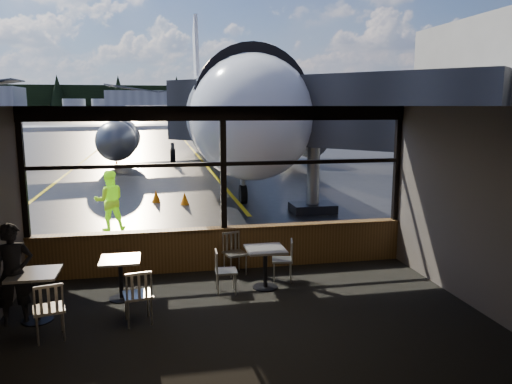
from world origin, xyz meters
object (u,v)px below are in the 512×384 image
object	(u,v)px
cafe_table_near	(265,268)
cone_wing	(117,164)
chair_near_n	(235,254)
passenger	(14,274)
jet_bridge	(309,144)
chair_mid_s	(138,296)
cafe_table_mid	(121,279)
ground_crew	(109,201)
cafe_table_left	(36,297)
chair_near_w	(226,272)
cone_extra	(156,196)
chair_left_s	(49,310)
chair_near_e	(282,260)
cone_nose	(185,199)
airliner	(212,67)

from	to	relation	value
cafe_table_near	cone_wing	bearing A→B (deg)	101.84
chair_near_n	passenger	size ratio (longest dim) A/B	0.53
jet_bridge	cone_wing	xyz separation A→B (m)	(-7.21, 13.36, -2.03)
cafe_table_near	chair_mid_s	xyz separation A→B (m)	(-2.37, -1.13, 0.06)
chair_mid_s	cone_wing	distance (m)	21.39
cafe_table_mid	ground_crew	world-z (taller)	ground_crew
chair_near_n	chair_mid_s	size ratio (longest dim) A/B	0.95
cafe_table_left	chair_near_w	distance (m)	3.29
ground_crew	cone_extra	xyz separation A→B (m)	(1.29, 3.97, -0.63)
chair_left_s	ground_crew	world-z (taller)	ground_crew
chair_mid_s	chair_near_e	bearing A→B (deg)	18.37
cafe_table_near	cafe_table_left	bearing A→B (deg)	-169.57
ground_crew	jet_bridge	bearing A→B (deg)	-176.66
jet_bridge	chair_near_n	xyz separation A→B (m)	(-3.43, -5.90, -1.83)
passenger	cone_nose	bearing A→B (deg)	52.36
cone_wing	cone_extra	size ratio (longest dim) A/B	1.07
cafe_table_mid	chair_near_e	world-z (taller)	chair_near_e
ground_crew	cone_extra	size ratio (longest dim) A/B	3.84
airliner	cafe_table_mid	xyz separation A→B (m)	(-4.09, -21.25, -5.37)
cone_extra	passenger	bearing A→B (deg)	-102.57
jet_bridge	ground_crew	bearing A→B (deg)	-167.20
chair_near_w	cone_extra	bearing A→B (deg)	-169.84
chair_mid_s	cafe_table_near	bearing A→B (deg)	16.01
chair_near_w	passenger	xyz separation A→B (m)	(-3.53, -0.65, 0.41)
jet_bridge	cafe_table_left	world-z (taller)	jet_bridge
cafe_table_mid	cafe_table_left	size ratio (longest dim) A/B	0.93
chair_near_w	cone_wing	world-z (taller)	chair_near_w
cafe_table_near	chair_near_w	xyz separation A→B (m)	(-0.78, -0.10, 0.02)
cafe_table_mid	cone_nose	world-z (taller)	cafe_table_mid
airliner	cone_extra	size ratio (longest dim) A/B	84.43
cafe_table_near	cafe_table_left	world-z (taller)	cafe_table_left
cafe_table_near	cone_nose	size ratio (longest dim) A/B	1.83
cafe_table_near	chair_mid_s	size ratio (longest dim) A/B	0.86
cafe_table_near	cone_extra	size ratio (longest dim) A/B	1.81
cone_nose	cafe_table_mid	bearing A→B (deg)	-100.68
cafe_table_left	cone_extra	size ratio (longest dim) A/B	1.87
airliner	passenger	bearing A→B (deg)	-103.08
chair_left_s	cone_wing	xyz separation A→B (m)	(-0.56, 21.61, -0.23)
ground_crew	airliner	bearing A→B (deg)	-116.09
chair_near_e	chair_near_w	world-z (taller)	chair_near_e
chair_mid_s	cone_wing	size ratio (longest dim) A/B	1.96
airliner	passenger	distance (m)	23.21
passenger	ground_crew	world-z (taller)	ground_crew
chair_near_e	cone_extra	world-z (taller)	chair_near_e
chair_near_w	cone_nose	distance (m)	8.80
chair_left_s	cone_extra	distance (m)	10.91
chair_mid_s	cafe_table_left	bearing A→B (deg)	156.91
cafe_table_mid	chair_left_s	distance (m)	1.70
chair_left_s	cone_wing	bearing A→B (deg)	77.09
airliner	passenger	size ratio (longest dim) A/B	22.62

